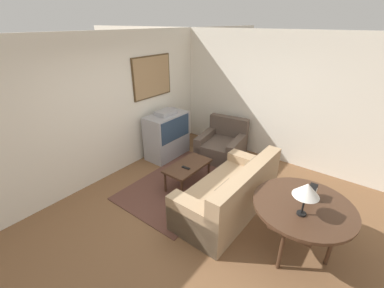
# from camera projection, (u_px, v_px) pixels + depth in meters

# --- Properties ---
(ground_plane) EXTENTS (12.00, 12.00, 0.00)m
(ground_plane) POSITION_uv_depth(u_px,v_px,m) (195.00, 215.00, 4.16)
(ground_plane) COLOR brown
(wall_back) EXTENTS (12.00, 0.10, 2.70)m
(wall_back) POSITION_uv_depth(u_px,v_px,m) (105.00, 109.00, 4.75)
(wall_back) COLOR silver
(wall_back) RESTS_ON ground_plane
(wall_right) EXTENTS (0.06, 12.00, 2.70)m
(wall_right) POSITION_uv_depth(u_px,v_px,m) (270.00, 98.00, 5.45)
(wall_right) COLOR silver
(wall_right) RESTS_ON ground_plane
(area_rug) EXTENTS (2.29, 1.57, 0.01)m
(area_rug) POSITION_uv_depth(u_px,v_px,m) (183.00, 185.00, 4.91)
(area_rug) COLOR brown
(area_rug) RESTS_ON ground_plane
(tv) EXTENTS (0.98, 0.54, 1.09)m
(tv) POSITION_uv_depth(u_px,v_px,m) (167.00, 135.00, 5.77)
(tv) COLOR #9E9EA3
(tv) RESTS_ON ground_plane
(couch) EXTENTS (1.92, 0.93, 0.90)m
(couch) POSITION_uv_depth(u_px,v_px,m) (230.00, 195.00, 4.11)
(couch) COLOR tan
(couch) RESTS_ON ground_plane
(armchair) EXTENTS (1.11, 1.04, 0.85)m
(armchair) POSITION_uv_depth(u_px,v_px,m) (222.00, 145.00, 5.85)
(armchair) COLOR brown
(armchair) RESTS_ON ground_plane
(coffee_table) EXTENTS (0.92, 0.48, 0.45)m
(coffee_table) POSITION_uv_depth(u_px,v_px,m) (188.00, 167.00, 4.73)
(coffee_table) COLOR #472D1E
(coffee_table) RESTS_ON ground_plane
(console_table) EXTENTS (1.25, 1.25, 0.75)m
(console_table) POSITION_uv_depth(u_px,v_px,m) (303.00, 209.00, 3.25)
(console_table) COLOR #472D1E
(console_table) RESTS_ON ground_plane
(table_lamp) EXTENTS (0.30, 0.30, 0.44)m
(table_lamp) POSITION_uv_depth(u_px,v_px,m) (307.00, 190.00, 2.91)
(table_lamp) COLOR black
(table_lamp) RESTS_ON console_table
(mantel_clock) EXTENTS (0.17, 0.10, 0.19)m
(mantel_clock) POSITION_uv_depth(u_px,v_px,m) (312.00, 192.00, 3.30)
(mantel_clock) COLOR black
(mantel_clock) RESTS_ON console_table
(remote) EXTENTS (0.05, 0.16, 0.02)m
(remote) POSITION_uv_depth(u_px,v_px,m) (186.00, 168.00, 4.60)
(remote) COLOR black
(remote) RESTS_ON coffee_table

